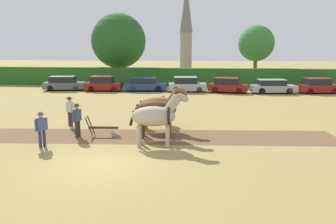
{
  "coord_description": "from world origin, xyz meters",
  "views": [
    {
      "loc": [
        4.11,
        -11.58,
        4.36
      ],
      "look_at": [
        1.96,
        5.36,
        1.1
      ],
      "focal_mm": 35.0,
      "sensor_mm": 36.0,
      "label": 1
    }
  ],
  "objects_px": {
    "plow": "(106,130)",
    "parked_car_far_left": "(64,84)",
    "parked_car_center_right": "(228,85)",
    "parked_car_center": "(187,85)",
    "church_spire": "(186,26)",
    "draft_horse_lead_left": "(156,116)",
    "parked_car_center_left": "(145,85)",
    "farmer_beside_team": "(163,107)",
    "farmer_onlooker_left": "(41,127)",
    "parked_car_right": "(273,87)",
    "parked_car_left": "(103,84)",
    "draft_horse_trail_left": "(160,105)",
    "farmer_onlooker_right": "(70,109)",
    "tree_far_left": "(119,41)",
    "farmer_at_plow": "(77,118)",
    "draft_horse_lead_right": "(158,109)",
    "parked_car_far_right": "(318,86)",
    "tree_left": "(256,44)"
  },
  "relations": [
    {
      "from": "plow",
      "to": "parked_car_far_left",
      "type": "height_order",
      "value": "parked_car_far_left"
    },
    {
      "from": "parked_car_center_right",
      "to": "parked_car_center",
      "type": "bearing_deg",
      "value": -170.32
    },
    {
      "from": "church_spire",
      "to": "draft_horse_lead_left",
      "type": "relative_size",
      "value": 6.24
    },
    {
      "from": "church_spire",
      "to": "parked_car_far_left",
      "type": "relative_size",
      "value": 3.76
    },
    {
      "from": "draft_horse_lead_left",
      "to": "parked_car_center_left",
      "type": "bearing_deg",
      "value": 97.39
    },
    {
      "from": "farmer_beside_team",
      "to": "farmer_onlooker_left",
      "type": "height_order",
      "value": "farmer_beside_team"
    },
    {
      "from": "draft_horse_lead_left",
      "to": "parked_car_far_left",
      "type": "distance_m",
      "value": 23.57
    },
    {
      "from": "parked_car_center",
      "to": "parked_car_right",
      "type": "bearing_deg",
      "value": -7.36
    },
    {
      "from": "parked_car_left",
      "to": "parked_car_center",
      "type": "relative_size",
      "value": 0.97
    },
    {
      "from": "farmer_onlooker_left",
      "to": "parked_car_right",
      "type": "relative_size",
      "value": 0.35
    },
    {
      "from": "draft_horse_trail_left",
      "to": "parked_car_far_left",
      "type": "xyz_separation_m",
      "value": [
        -13.01,
        16.4,
        -0.64
      ]
    },
    {
      "from": "parked_car_left",
      "to": "draft_horse_lead_left",
      "type": "bearing_deg",
      "value": -70.82
    },
    {
      "from": "church_spire",
      "to": "farmer_onlooker_right",
      "type": "bearing_deg",
      "value": -93.45
    },
    {
      "from": "plow",
      "to": "parked_car_center",
      "type": "relative_size",
      "value": 0.43
    },
    {
      "from": "farmer_beside_team",
      "to": "farmer_onlooker_left",
      "type": "distance_m",
      "value": 7.31
    },
    {
      "from": "parked_car_center_right",
      "to": "church_spire",
      "type": "bearing_deg",
      "value": 113.03
    },
    {
      "from": "church_spire",
      "to": "farmer_onlooker_left",
      "type": "relative_size",
      "value": 10.71
    },
    {
      "from": "parked_car_center",
      "to": "parked_car_center_right",
      "type": "distance_m",
      "value": 4.24
    },
    {
      "from": "tree_far_left",
      "to": "draft_horse_trail_left",
      "type": "bearing_deg",
      "value": -69.72
    },
    {
      "from": "parked_car_center",
      "to": "farmer_onlooker_right",
      "type": "bearing_deg",
      "value": -114.85
    },
    {
      "from": "tree_far_left",
      "to": "farmer_beside_team",
      "type": "height_order",
      "value": "tree_far_left"
    },
    {
      "from": "farmer_at_plow",
      "to": "draft_horse_trail_left",
      "type": "bearing_deg",
      "value": 41.46
    },
    {
      "from": "church_spire",
      "to": "plow",
      "type": "distance_m",
      "value": 52.91
    },
    {
      "from": "farmer_onlooker_left",
      "to": "parked_car_center",
      "type": "xyz_separation_m",
      "value": [
        5.12,
        20.74,
        -0.19
      ]
    },
    {
      "from": "parked_car_left",
      "to": "parked_car_center_left",
      "type": "height_order",
      "value": "parked_car_left"
    },
    {
      "from": "parked_car_left",
      "to": "farmer_beside_team",
      "type": "bearing_deg",
      "value": -65.31
    },
    {
      "from": "parked_car_left",
      "to": "parked_car_center",
      "type": "xyz_separation_m",
      "value": [
        8.9,
        0.48,
        -0.01
      ]
    },
    {
      "from": "church_spire",
      "to": "draft_horse_lead_right",
      "type": "relative_size",
      "value": 6.28
    },
    {
      "from": "draft_horse_lead_left",
      "to": "draft_horse_lead_right",
      "type": "bearing_deg",
      "value": 90.29
    },
    {
      "from": "farmer_at_plow",
      "to": "parked_car_center",
      "type": "xyz_separation_m",
      "value": [
        4.2,
        18.88,
        -0.26
      ]
    },
    {
      "from": "church_spire",
      "to": "parked_car_center_left",
      "type": "distance_m",
      "value": 34.73
    },
    {
      "from": "draft_horse_trail_left",
      "to": "farmer_onlooker_right",
      "type": "height_order",
      "value": "draft_horse_trail_left"
    },
    {
      "from": "parked_car_left",
      "to": "parked_car_right",
      "type": "bearing_deg",
      "value": -4.45
    },
    {
      "from": "draft_horse_lead_left",
      "to": "farmer_at_plow",
      "type": "distance_m",
      "value": 4.28
    },
    {
      "from": "farmer_onlooker_left",
      "to": "parked_car_far_right",
      "type": "bearing_deg",
      "value": 77.85
    },
    {
      "from": "parked_car_far_left",
      "to": "farmer_onlooker_right",
      "type": "bearing_deg",
      "value": -75.49
    },
    {
      "from": "parked_car_center_left",
      "to": "church_spire",
      "type": "bearing_deg",
      "value": 78.34
    },
    {
      "from": "tree_left",
      "to": "parked_car_left",
      "type": "bearing_deg",
      "value": -153.28
    },
    {
      "from": "church_spire",
      "to": "parked_car_left",
      "type": "height_order",
      "value": "church_spire"
    },
    {
      "from": "draft_horse_lead_right",
      "to": "parked_car_center_right",
      "type": "xyz_separation_m",
      "value": [
        4.43,
        18.15,
        -0.68
      ]
    },
    {
      "from": "tree_far_left",
      "to": "tree_left",
      "type": "bearing_deg",
      "value": 0.68
    },
    {
      "from": "parked_car_far_left",
      "to": "draft_horse_lead_right",
      "type": "bearing_deg",
      "value": -64.75
    },
    {
      "from": "parked_car_center_right",
      "to": "parked_car_right",
      "type": "bearing_deg",
      "value": 11.25
    },
    {
      "from": "tree_far_left",
      "to": "parked_car_center_left",
      "type": "height_order",
      "value": "tree_far_left"
    },
    {
      "from": "church_spire",
      "to": "farmer_beside_team",
      "type": "relative_size",
      "value": 10.12
    },
    {
      "from": "draft_horse_lead_left",
      "to": "farmer_onlooker_right",
      "type": "relative_size",
      "value": 1.63
    },
    {
      "from": "farmer_at_plow",
      "to": "parked_car_center_left",
      "type": "relative_size",
      "value": 0.38
    },
    {
      "from": "draft_horse_trail_left",
      "to": "farmer_beside_team",
      "type": "relative_size",
      "value": 1.61
    },
    {
      "from": "parked_car_center_left",
      "to": "parked_car_right",
      "type": "distance_m",
      "value": 13.21
    },
    {
      "from": "draft_horse_trail_left",
      "to": "parked_car_center_left",
      "type": "bearing_deg",
      "value": 98.68
    }
  ]
}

